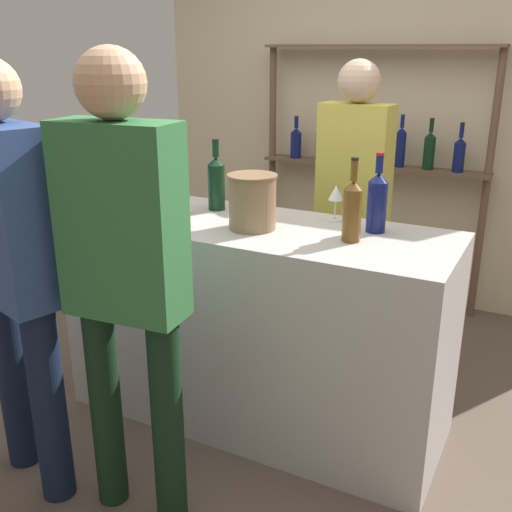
{
  "coord_description": "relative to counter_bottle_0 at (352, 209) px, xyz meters",
  "views": [
    {
      "loc": [
        1.22,
        -2.33,
        1.77
      ],
      "look_at": [
        0.0,
        0.0,
        0.86
      ],
      "focal_mm": 42.0,
      "sensor_mm": 36.0,
      "label": 1
    }
  ],
  "objects": [
    {
      "name": "bar_counter",
      "position": [
        -0.46,
        0.03,
        -0.64
      ],
      "size": [
        1.82,
        0.67,
        1.01
      ],
      "primitive_type": "cube",
      "color": "#B7B2AD",
      "rests_on": "ground_plane"
    },
    {
      "name": "counter_bottle_2",
      "position": [
        -0.88,
        0.04,
        0.0
      ],
      "size": [
        0.09,
        0.09,
        0.35
      ],
      "color": "black",
      "rests_on": "bar_counter"
    },
    {
      "name": "back_shelf",
      "position": [
        -0.46,
        1.79,
        0.01
      ],
      "size": [
        1.6,
        0.18,
        1.79
      ],
      "color": "brown",
      "rests_on": "ground_plane"
    },
    {
      "name": "server_behind_counter",
      "position": [
        -0.27,
        0.83,
        -0.11
      ],
      "size": [
        0.4,
        0.23,
        1.72
      ],
      "rotation": [
        0.0,
        0.0,
        -1.65
      ],
      "color": "brown",
      "rests_on": "ground_plane"
    },
    {
      "name": "counter_bottle_0",
      "position": [
        0.0,
        0.0,
        0.0
      ],
      "size": [
        0.08,
        0.08,
        0.35
      ],
      "color": "brown",
      "rests_on": "bar_counter"
    },
    {
      "name": "cork_jar",
      "position": [
        -1.1,
        0.1,
        -0.07
      ],
      "size": [
        0.13,
        0.13,
        0.14
      ],
      "color": "silver",
      "rests_on": "bar_counter"
    },
    {
      "name": "counter_bottle_1",
      "position": [
        -1.27,
        0.13,
        0.0
      ],
      "size": [
        0.09,
        0.09,
        0.37
      ],
      "color": "black",
      "rests_on": "bar_counter"
    },
    {
      "name": "customer_center",
      "position": [
        -0.57,
        -0.76,
        -0.08
      ],
      "size": [
        0.45,
        0.23,
        1.78
      ],
      "rotation": [
        0.0,
        0.0,
        1.67
      ],
      "color": "black",
      "rests_on": "ground_plane"
    },
    {
      "name": "ground_plane",
      "position": [
        -0.46,
        0.03,
        -1.14
      ],
      "size": [
        16.0,
        16.0,
        0.0
      ],
      "primitive_type": "plane",
      "color": "brown"
    },
    {
      "name": "counter_bottle_4",
      "position": [
        0.05,
        0.18,
        0.0
      ],
      "size": [
        0.09,
        0.09,
        0.35
      ],
      "color": "#0F1956",
      "rests_on": "bar_counter"
    },
    {
      "name": "customer_left",
      "position": [
        -1.08,
        -0.82,
        -0.12
      ],
      "size": [
        0.52,
        0.34,
        1.75
      ],
      "rotation": [
        0.0,
        0.0,
        1.29
      ],
      "color": "#121C33",
      "rests_on": "ground_plane"
    },
    {
      "name": "back_wall",
      "position": [
        -0.46,
        1.97,
        0.26
      ],
      "size": [
        3.42,
        0.12,
        2.8
      ],
      "primitive_type": "cube",
      "color": "beige",
      "rests_on": "ground_plane"
    },
    {
      "name": "counter_bottle_3",
      "position": [
        -0.77,
        0.19,
        0.0
      ],
      "size": [
        0.08,
        0.08,
        0.35
      ],
      "color": "black",
      "rests_on": "bar_counter"
    },
    {
      "name": "ice_bucket",
      "position": [
        -0.45,
        -0.03,
        -0.01
      ],
      "size": [
        0.22,
        0.22,
        0.24
      ],
      "color": "#846647",
      "rests_on": "bar_counter"
    },
    {
      "name": "wine_glass",
      "position": [
        -0.17,
        0.27,
        -0.01
      ],
      "size": [
        0.07,
        0.07,
        0.17
      ],
      "color": "silver",
      "rests_on": "bar_counter"
    }
  ]
}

